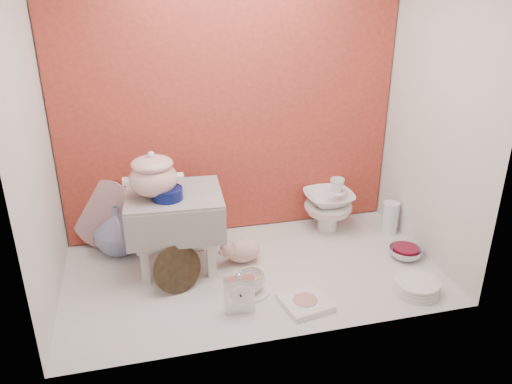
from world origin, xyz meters
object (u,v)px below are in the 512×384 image
at_px(crystal_bowl, 405,253).
at_px(step_stool, 176,230).
at_px(plush_pig, 243,250).
at_px(mantel_clock, 239,293).
at_px(dinner_plate_stack, 417,286).
at_px(gold_rim_teacup, 251,281).
at_px(porcelain_tower, 328,204).
at_px(floral_platter, 105,215).
at_px(blue_white_vase, 118,230).
at_px(soup_tureen, 153,174).

bearing_deg(crystal_bowl, step_stool, 169.46).
bearing_deg(step_stool, plush_pig, -5.36).
distance_m(mantel_clock, dinner_plate_stack, 0.82).
relative_size(gold_rim_teacup, porcelain_tower, 0.39).
distance_m(gold_rim_teacup, porcelain_tower, 0.76).
distance_m(plush_pig, porcelain_tower, 0.59).
xyz_separation_m(floral_platter, plush_pig, (0.67, -0.33, -0.12)).
bearing_deg(floral_platter, porcelain_tower, -4.95).
xyz_separation_m(floral_platter, dinner_plate_stack, (1.38, -0.78, -0.15)).
bearing_deg(blue_white_vase, crystal_bowl, -16.36).
distance_m(blue_white_vase, mantel_clock, 0.82).
bearing_deg(blue_white_vase, floral_platter, 128.09).
xyz_separation_m(soup_tureen, blue_white_vase, (-0.20, 0.23, -0.38)).
bearing_deg(gold_rim_teacup, mantel_clock, -123.72).
bearing_deg(plush_pig, blue_white_vase, 165.29).
relative_size(blue_white_vase, plush_pig, 1.16).
bearing_deg(dinner_plate_stack, plush_pig, 147.78).
bearing_deg(plush_pig, crystal_bowl, -2.82).
distance_m(step_stool, porcelain_tower, 0.88).
bearing_deg(soup_tureen, gold_rim_teacup, -37.83).
xyz_separation_m(blue_white_vase, mantel_clock, (0.50, -0.65, -0.03)).
relative_size(step_stool, dinner_plate_stack, 2.10).
xyz_separation_m(dinner_plate_stack, crystal_bowl, (0.10, 0.29, -0.00)).
distance_m(step_stool, mantel_clock, 0.50).
bearing_deg(mantel_clock, crystal_bowl, 16.81).
relative_size(plush_pig, crystal_bowl, 1.30).
xyz_separation_m(gold_rim_teacup, porcelain_tower, (0.56, 0.50, 0.10)).
bearing_deg(dinner_plate_stack, porcelain_tower, 104.30).
distance_m(blue_white_vase, crystal_bowl, 1.49).
xyz_separation_m(soup_tureen, floral_platter, (-0.26, 0.30, -0.32)).
distance_m(step_stool, crystal_bowl, 1.17).
height_order(blue_white_vase, gold_rim_teacup, blue_white_vase).
xyz_separation_m(floral_platter, porcelain_tower, (1.21, -0.10, -0.03)).
bearing_deg(step_stool, crystal_bowl, -6.79).
bearing_deg(blue_white_vase, dinner_plate_stack, -28.17).
distance_m(dinner_plate_stack, crystal_bowl, 0.31).
bearing_deg(blue_white_vase, mantel_clock, -52.37).
bearing_deg(gold_rim_teacup, soup_tureen, 142.17).
distance_m(soup_tureen, gold_rim_teacup, 0.66).
bearing_deg(blue_white_vase, porcelain_tower, -1.42).
height_order(blue_white_vase, plush_pig, blue_white_vase).
xyz_separation_m(mantel_clock, crystal_bowl, (0.92, 0.23, -0.07)).
xyz_separation_m(floral_platter, blue_white_vase, (0.06, -0.08, -0.06)).
height_order(mantel_clock, dinner_plate_stack, mantel_clock).
height_order(blue_white_vase, dinner_plate_stack, blue_white_vase).
height_order(dinner_plate_stack, crystal_bowl, dinner_plate_stack).
xyz_separation_m(plush_pig, gold_rim_teacup, (-0.02, -0.27, -0.01)).
relative_size(mantel_clock, plush_pig, 0.85).
distance_m(floral_platter, crystal_bowl, 1.57).
xyz_separation_m(soup_tureen, crystal_bowl, (1.23, -0.19, -0.48)).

